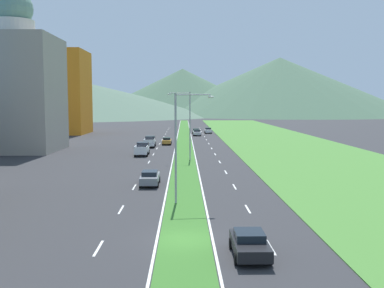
% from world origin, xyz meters
% --- Properties ---
extents(ground_plane, '(600.00, 600.00, 0.00)m').
position_xyz_m(ground_plane, '(0.00, 0.00, 0.00)').
color(ground_plane, '#2D2D30').
extents(grass_median, '(3.20, 240.00, 0.06)m').
position_xyz_m(grass_median, '(0.00, 60.00, 0.03)').
color(grass_median, '#387028').
rests_on(grass_median, ground_plane).
extents(grass_verge_right, '(24.00, 240.00, 0.06)m').
position_xyz_m(grass_verge_right, '(20.60, 60.00, 0.03)').
color(grass_verge_right, '#477F33').
rests_on(grass_verge_right, ground_plane).
extents(lane_dash_left_2, '(0.16, 2.80, 0.01)m').
position_xyz_m(lane_dash_left_2, '(-5.10, -1.40, 0.01)').
color(lane_dash_left_2, silver).
rests_on(lane_dash_left_2, ground_plane).
extents(lane_dash_left_3, '(0.16, 2.80, 0.01)m').
position_xyz_m(lane_dash_left_3, '(-5.10, 7.90, 0.01)').
color(lane_dash_left_3, silver).
rests_on(lane_dash_left_3, ground_plane).
extents(lane_dash_left_4, '(0.16, 2.80, 0.01)m').
position_xyz_m(lane_dash_left_4, '(-5.10, 17.20, 0.01)').
color(lane_dash_left_4, silver).
rests_on(lane_dash_left_4, ground_plane).
extents(lane_dash_left_5, '(0.16, 2.80, 0.01)m').
position_xyz_m(lane_dash_left_5, '(-5.10, 26.50, 0.01)').
color(lane_dash_left_5, silver).
rests_on(lane_dash_left_5, ground_plane).
extents(lane_dash_left_6, '(0.16, 2.80, 0.01)m').
position_xyz_m(lane_dash_left_6, '(-5.10, 35.80, 0.01)').
color(lane_dash_left_6, silver).
rests_on(lane_dash_left_6, ground_plane).
extents(lane_dash_left_7, '(0.16, 2.80, 0.01)m').
position_xyz_m(lane_dash_left_7, '(-5.10, 45.10, 0.01)').
color(lane_dash_left_7, silver).
rests_on(lane_dash_left_7, ground_plane).
extents(lane_dash_left_8, '(0.16, 2.80, 0.01)m').
position_xyz_m(lane_dash_left_8, '(-5.10, 54.40, 0.01)').
color(lane_dash_left_8, silver).
rests_on(lane_dash_left_8, ground_plane).
extents(lane_dash_left_9, '(0.16, 2.80, 0.01)m').
position_xyz_m(lane_dash_left_9, '(-5.10, 63.69, 0.01)').
color(lane_dash_left_9, silver).
rests_on(lane_dash_left_9, ground_plane).
extents(lane_dash_left_10, '(0.16, 2.80, 0.01)m').
position_xyz_m(lane_dash_left_10, '(-5.10, 72.99, 0.01)').
color(lane_dash_left_10, silver).
rests_on(lane_dash_left_10, ground_plane).
extents(lane_dash_left_11, '(0.16, 2.80, 0.01)m').
position_xyz_m(lane_dash_left_11, '(-5.10, 82.29, 0.01)').
color(lane_dash_left_11, silver).
rests_on(lane_dash_left_11, ground_plane).
extents(lane_dash_left_12, '(0.16, 2.80, 0.01)m').
position_xyz_m(lane_dash_left_12, '(-5.10, 91.59, 0.01)').
color(lane_dash_left_12, silver).
rests_on(lane_dash_left_12, ground_plane).
extents(lane_dash_left_13, '(0.16, 2.80, 0.01)m').
position_xyz_m(lane_dash_left_13, '(-5.10, 100.89, 0.01)').
color(lane_dash_left_13, silver).
rests_on(lane_dash_left_13, ground_plane).
extents(lane_dash_left_14, '(0.16, 2.80, 0.01)m').
position_xyz_m(lane_dash_left_14, '(-5.10, 110.19, 0.01)').
color(lane_dash_left_14, silver).
rests_on(lane_dash_left_14, ground_plane).
extents(lane_dash_left_15, '(0.16, 2.80, 0.01)m').
position_xyz_m(lane_dash_left_15, '(-5.10, 119.49, 0.01)').
color(lane_dash_left_15, silver).
rests_on(lane_dash_left_15, ground_plane).
extents(lane_dash_right_2, '(0.16, 2.80, 0.01)m').
position_xyz_m(lane_dash_right_2, '(5.10, -1.40, 0.01)').
color(lane_dash_right_2, silver).
rests_on(lane_dash_right_2, ground_plane).
extents(lane_dash_right_3, '(0.16, 2.80, 0.01)m').
position_xyz_m(lane_dash_right_3, '(5.10, 7.90, 0.01)').
color(lane_dash_right_3, silver).
rests_on(lane_dash_right_3, ground_plane).
extents(lane_dash_right_4, '(0.16, 2.80, 0.01)m').
position_xyz_m(lane_dash_right_4, '(5.10, 17.20, 0.01)').
color(lane_dash_right_4, silver).
rests_on(lane_dash_right_4, ground_plane).
extents(lane_dash_right_5, '(0.16, 2.80, 0.01)m').
position_xyz_m(lane_dash_right_5, '(5.10, 26.50, 0.01)').
color(lane_dash_right_5, silver).
rests_on(lane_dash_right_5, ground_plane).
extents(lane_dash_right_6, '(0.16, 2.80, 0.01)m').
position_xyz_m(lane_dash_right_6, '(5.10, 35.80, 0.01)').
color(lane_dash_right_6, silver).
rests_on(lane_dash_right_6, ground_plane).
extents(lane_dash_right_7, '(0.16, 2.80, 0.01)m').
position_xyz_m(lane_dash_right_7, '(5.10, 45.10, 0.01)').
color(lane_dash_right_7, silver).
rests_on(lane_dash_right_7, ground_plane).
extents(lane_dash_right_8, '(0.16, 2.80, 0.01)m').
position_xyz_m(lane_dash_right_8, '(5.10, 54.40, 0.01)').
color(lane_dash_right_8, silver).
rests_on(lane_dash_right_8, ground_plane).
extents(lane_dash_right_9, '(0.16, 2.80, 0.01)m').
position_xyz_m(lane_dash_right_9, '(5.10, 63.69, 0.01)').
color(lane_dash_right_9, silver).
rests_on(lane_dash_right_9, ground_plane).
extents(lane_dash_right_10, '(0.16, 2.80, 0.01)m').
position_xyz_m(lane_dash_right_10, '(5.10, 72.99, 0.01)').
color(lane_dash_right_10, silver).
rests_on(lane_dash_right_10, ground_plane).
extents(lane_dash_right_11, '(0.16, 2.80, 0.01)m').
position_xyz_m(lane_dash_right_11, '(5.10, 82.29, 0.01)').
color(lane_dash_right_11, silver).
rests_on(lane_dash_right_11, ground_plane).
extents(lane_dash_right_12, '(0.16, 2.80, 0.01)m').
position_xyz_m(lane_dash_right_12, '(5.10, 91.59, 0.01)').
color(lane_dash_right_12, silver).
rests_on(lane_dash_right_12, ground_plane).
extents(lane_dash_right_13, '(0.16, 2.80, 0.01)m').
position_xyz_m(lane_dash_right_13, '(5.10, 100.89, 0.01)').
color(lane_dash_right_13, silver).
rests_on(lane_dash_right_13, ground_plane).
extents(lane_dash_right_14, '(0.16, 2.80, 0.01)m').
position_xyz_m(lane_dash_right_14, '(5.10, 110.19, 0.01)').
color(lane_dash_right_14, silver).
rests_on(lane_dash_right_14, ground_plane).
extents(lane_dash_right_15, '(0.16, 2.80, 0.01)m').
position_xyz_m(lane_dash_right_15, '(5.10, 119.49, 0.01)').
color(lane_dash_right_15, silver).
rests_on(lane_dash_right_15, ground_plane).
extents(edge_line_median_left, '(0.16, 240.00, 0.01)m').
position_xyz_m(edge_line_median_left, '(-1.75, 60.00, 0.01)').
color(edge_line_median_left, silver).
rests_on(edge_line_median_left, ground_plane).
extents(edge_line_median_right, '(0.16, 240.00, 0.01)m').
position_xyz_m(edge_line_median_right, '(1.75, 60.00, 0.01)').
color(edge_line_median_right, silver).
rests_on(edge_line_median_right, ground_plane).
extents(domed_building, '(14.13, 14.13, 27.92)m').
position_xyz_m(domed_building, '(-29.34, 50.75, 11.28)').
color(domed_building, '#9E9384').
rests_on(domed_building, ground_plane).
extents(midrise_colored, '(14.97, 14.97, 22.53)m').
position_xyz_m(midrise_colored, '(-34.16, 93.84, 11.26)').
color(midrise_colored, orange).
rests_on(midrise_colored, ground_plane).
extents(hill_far_left, '(213.51, 213.51, 25.55)m').
position_xyz_m(hill_far_left, '(-81.92, 258.72, 12.77)').
color(hill_far_left, '#516B56').
rests_on(hill_far_left, ground_plane).
extents(hill_far_center, '(133.48, 133.48, 32.72)m').
position_xyz_m(hill_far_center, '(-1.10, 291.40, 16.36)').
color(hill_far_center, '#47664C').
rests_on(hill_far_center, ground_plane).
extents(hill_far_right, '(179.66, 179.66, 39.38)m').
position_xyz_m(hill_far_right, '(66.18, 277.22, 19.69)').
color(hill_far_right, '#47664C').
rests_on(hill_far_right, ground_plane).
extents(street_lamp_near, '(3.32, 0.52, 9.37)m').
position_xyz_m(street_lamp_near, '(-0.36, 9.98, 5.42)').
color(street_lamp_near, '#99999E').
rests_on(street_lamp_near, ground_plane).
extents(street_lamp_mid, '(3.39, 0.31, 10.09)m').
position_xyz_m(street_lamp_mid, '(0.48, 37.54, 5.80)').
color(street_lamp_mid, '#99999E').
rests_on(street_lamp_mid, ground_plane).
extents(car_0, '(1.88, 4.60, 1.46)m').
position_xyz_m(car_0, '(-3.55, 62.11, 0.75)').
color(car_0, '#C6842D').
rests_on(car_0, ground_plane).
extents(car_2, '(2.04, 4.29, 1.50)m').
position_xyz_m(car_2, '(3.29, 85.71, 0.77)').
color(car_2, '#B2B2B7').
rests_on(car_2, ground_plane).
extents(car_3, '(2.01, 4.17, 1.38)m').
position_xyz_m(car_3, '(3.62, -2.87, 0.72)').
color(car_3, black).
rests_on(car_3, ground_plane).
extents(car_5, '(1.96, 4.65, 1.50)m').
position_xyz_m(car_5, '(-3.59, 18.34, 0.78)').
color(car_5, slate).
rests_on(car_5, ground_plane).
extents(car_6, '(1.96, 4.50, 1.56)m').
position_xyz_m(car_6, '(6.66, 94.47, 0.79)').
color(car_6, silver).
rests_on(car_6, ground_plane).
extents(car_7, '(1.97, 4.30, 1.40)m').
position_xyz_m(car_7, '(3.19, 93.09, 0.73)').
color(car_7, slate).
rests_on(car_7, ground_plane).
extents(pickup_truck_0, '(2.18, 5.40, 2.00)m').
position_xyz_m(pickup_truck_0, '(-6.65, 57.42, 0.98)').
color(pickup_truck_0, silver).
rests_on(pickup_truck_0, ground_plane).
extents(pickup_truck_1, '(2.18, 5.40, 2.00)m').
position_xyz_m(pickup_truck_1, '(-6.88, 44.29, 0.98)').
color(pickup_truck_1, silver).
rests_on(pickup_truck_1, ground_plane).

